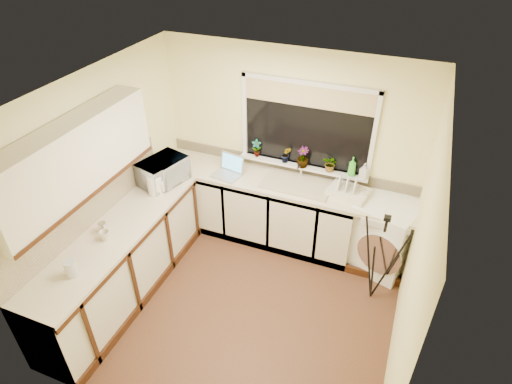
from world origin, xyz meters
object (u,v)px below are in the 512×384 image
at_px(plant_a, 257,148).
at_px(soap_bottle_clear, 364,171).
at_px(laptop, 229,169).
at_px(cup_back, 364,194).
at_px(plant_c, 303,157).
at_px(kettle, 155,185).
at_px(plant_b, 286,155).
at_px(tripod, 379,259).
at_px(steel_jar, 103,227).
at_px(cup_left, 105,236).
at_px(microwave, 163,171).
at_px(plant_d, 331,164).
at_px(washing_machine, 383,235).
at_px(dish_rack, 348,192).
at_px(soap_bottle_green, 352,167).
at_px(glass_jug, 71,268).

xyz_separation_m(plant_a, soap_bottle_clear, (1.34, -0.01, -0.02)).
relative_size(laptop, cup_back, 3.15).
bearing_deg(plant_c, kettle, -146.79).
bearing_deg(plant_a, plant_b, -0.03).
xyz_separation_m(kettle, plant_b, (1.26, 0.99, 0.14)).
distance_m(tripod, steel_jar, 2.91).
distance_m(tripod, cup_left, 2.85).
height_order(kettle, microwave, microwave).
distance_m(tripod, cup_back, 0.77).
bearing_deg(plant_d, washing_machine, -15.52).
bearing_deg(washing_machine, plant_d, -178.10).
xyz_separation_m(laptop, plant_a, (0.25, 0.29, 0.20)).
relative_size(dish_rack, microwave, 0.81).
bearing_deg(microwave, plant_c, -48.72).
relative_size(washing_machine, soap_bottle_green, 3.78).
bearing_deg(cup_back, steel_jar, -146.27).
xyz_separation_m(soap_bottle_clear, cup_back, (0.06, -0.18, -0.20)).
bearing_deg(plant_c, washing_machine, -9.93).
distance_m(plant_c, plant_d, 0.34).
distance_m(kettle, plant_d, 2.07).
relative_size(tripod, steel_jar, 9.91).
relative_size(dish_rack, cup_back, 3.78).
bearing_deg(plant_c, tripod, -34.56).
distance_m(washing_machine, soap_bottle_green, 0.90).
distance_m(steel_jar, plant_b, 2.27).
relative_size(steel_jar, plant_a, 0.51).
bearing_deg(plant_c, plant_a, 177.66).
bearing_deg(cup_left, steel_jar, 136.03).
bearing_deg(soap_bottle_green, plant_c, -177.95).
relative_size(plant_a, cup_back, 1.91).
distance_m(steel_jar, microwave, 1.05).
height_order(laptop, cup_back, laptop).
xyz_separation_m(plant_a, plant_b, (0.39, -0.00, -0.01)).
bearing_deg(microwave, dish_rack, -59.59).
distance_m(kettle, microwave, 0.24).
bearing_deg(cup_back, plant_c, 168.19).
distance_m(washing_machine, microwave, 2.72).
bearing_deg(cup_back, cup_left, -143.74).
height_order(washing_machine, soap_bottle_clear, soap_bottle_clear).
bearing_deg(dish_rack, washing_machine, 7.80).
bearing_deg(plant_d, microwave, -158.07).
height_order(washing_machine, steel_jar, steel_jar).
bearing_deg(kettle, cup_left, -92.18).
xyz_separation_m(plant_a, cup_back, (1.40, -0.19, -0.22)).
height_order(kettle, soap_bottle_clear, soap_bottle_clear).
distance_m(cup_back, cup_left, 2.85).
xyz_separation_m(washing_machine, cup_left, (-2.60, -1.66, 0.50)).
distance_m(glass_jug, microwave, 1.64).
bearing_deg(tripod, soap_bottle_clear, 96.59).
height_order(laptop, plant_a, plant_a).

